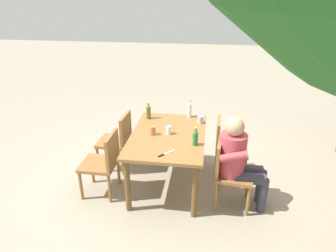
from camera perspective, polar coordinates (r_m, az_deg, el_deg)
ground_plane at (r=4.28m, az=0.00°, el=-10.84°), size 24.00×24.00×0.00m
dining_table at (r=3.93m, az=0.00°, el=-2.91°), size 1.40×0.96×0.76m
chair_far_right at (r=3.73m, az=11.38°, el=-8.18°), size 0.48×0.48×0.87m
chair_far_left at (r=4.27m, az=11.03°, el=-3.67°), size 0.45×0.45×0.87m
chair_near_left at (r=4.44m, az=-9.45°, el=-2.39°), size 0.46×0.46×0.87m
chair_near_right at (r=3.92m, az=-12.09°, el=-6.51°), size 0.45×0.45×0.87m
person_in_white_shirt at (r=3.65m, az=13.32°, el=-6.12°), size 0.47×0.61×1.18m
bottle_olive at (r=4.33m, az=-3.75°, el=2.80°), size 0.06×0.06×0.26m
bottle_clear at (r=4.38m, az=4.14°, el=3.19°), size 0.06×0.06×0.28m
bottle_green at (r=3.59m, az=5.26°, el=-2.19°), size 0.06×0.06×0.24m
cup_white at (r=3.87m, az=0.12°, el=-0.79°), size 0.07×0.07×0.11m
cup_terracotta at (r=3.86m, az=-2.92°, el=-0.88°), size 0.07×0.07×0.12m
cup_steel at (r=4.22m, az=6.23°, el=1.23°), size 0.08×0.08×0.10m
table_knife at (r=3.43m, az=-0.56°, el=-5.36°), size 0.19×0.18×0.01m
backpack_by_near_side at (r=5.09m, az=0.13°, el=-1.87°), size 0.32×0.23×0.44m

